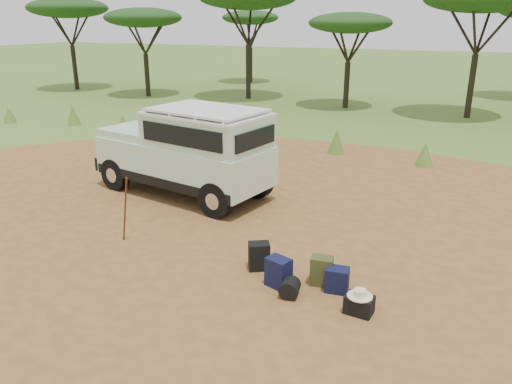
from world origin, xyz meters
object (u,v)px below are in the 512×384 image
at_px(safari_vehicle, 188,153).
at_px(backpack_black, 259,256).
at_px(walking_staff, 125,210).
at_px(hard_case, 359,305).
at_px(backpack_olive, 322,271).
at_px(duffel_navy, 337,280).
at_px(backpack_navy, 278,273).

xyz_separation_m(safari_vehicle, backpack_black, (3.39, -3.14, -0.89)).
height_order(walking_staff, hard_case, walking_staff).
height_order(backpack_olive, duffel_navy, backpack_olive).
height_order(backpack_navy, duffel_navy, backpack_navy).
xyz_separation_m(walking_staff, backpack_black, (3.02, 0.03, -0.48)).
bearing_deg(walking_staff, hard_case, -76.76).
distance_m(safari_vehicle, walking_staff, 3.22).
distance_m(duffel_navy, hard_case, 0.74).
xyz_separation_m(backpack_black, backpack_olive, (1.25, -0.09, -0.00)).
relative_size(backpack_navy, duffel_navy, 1.22).
xyz_separation_m(backpack_olive, duffel_navy, (0.32, -0.12, -0.04)).
xyz_separation_m(walking_staff, backpack_olive, (4.27, -0.05, -0.48)).
bearing_deg(duffel_navy, backpack_olive, 152.74).
height_order(backpack_navy, hard_case, backpack_navy).
xyz_separation_m(backpack_olive, hard_case, (0.83, -0.66, -0.11)).
relative_size(backpack_black, backpack_olive, 1.00).
distance_m(backpack_black, backpack_navy, 0.73).
distance_m(safari_vehicle, duffel_navy, 6.05).
height_order(walking_staff, backpack_olive, walking_staff).
relative_size(backpack_olive, duffel_navy, 1.20).
bearing_deg(hard_case, walking_staff, 178.40).
xyz_separation_m(backpack_black, hard_case, (2.07, -0.74, -0.11)).
bearing_deg(backpack_navy, backpack_olive, 47.97).
bearing_deg(walking_staff, backpack_black, -68.23).
relative_size(backpack_navy, backpack_olive, 1.02).
bearing_deg(hard_case, safari_vehicle, 150.91).
relative_size(backpack_black, backpack_navy, 0.98).
distance_m(walking_staff, backpack_olive, 4.30).
distance_m(backpack_navy, backpack_olive, 0.77).
xyz_separation_m(duffel_navy, hard_case, (0.51, -0.53, -0.07)).
bearing_deg(hard_case, backpack_olive, 147.90).
relative_size(walking_staff, backpack_olive, 2.87).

